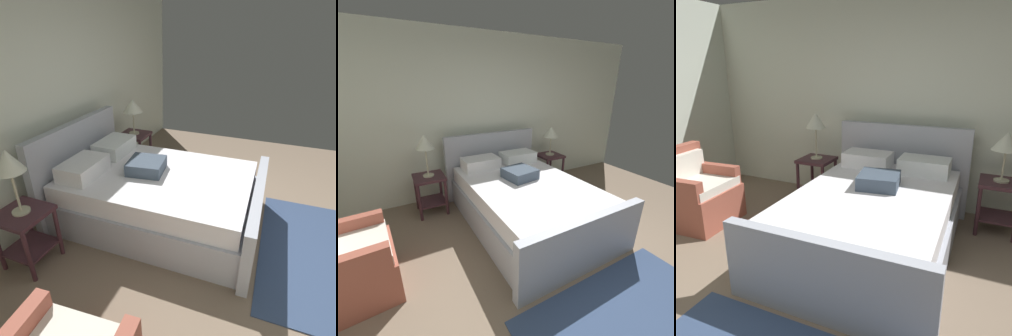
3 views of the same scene
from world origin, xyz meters
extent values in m
cube|color=#7B6855|center=(0.00, 0.00, -0.01)|extent=(6.16, 5.51, 0.02)
cube|color=silver|center=(0.00, 2.81, 1.34)|extent=(6.28, 0.12, 2.68)
cube|color=#A4A8B5|center=(-0.10, 1.44, 0.20)|extent=(1.55, 2.14, 0.40)
cube|color=#A4A8B5|center=(-0.11, 2.55, 0.55)|extent=(1.64, 0.12, 1.11)
cube|color=#A4A8B5|center=(-0.08, 0.34, 0.33)|extent=(1.64, 0.12, 0.67)
cube|color=white|center=(-0.10, 1.44, 0.51)|extent=(1.47, 2.08, 0.22)
cube|color=white|center=(-0.45, 2.22, 0.71)|extent=(0.57, 0.37, 0.18)
cube|color=white|center=(0.23, 2.23, 0.71)|extent=(0.57, 0.37, 0.18)
cube|color=#3B4858|center=(-0.10, 1.60, 0.69)|extent=(0.46, 0.46, 0.14)
cube|color=#40242B|center=(1.04, 2.37, 0.58)|extent=(0.44, 0.44, 0.04)
cube|color=#40242B|center=(1.04, 2.37, 0.18)|extent=(0.40, 0.40, 0.02)
cylinder|color=#40242B|center=(0.85, 2.18, 0.28)|extent=(0.04, 0.04, 0.56)
cylinder|color=#40242B|center=(1.23, 2.18, 0.28)|extent=(0.04, 0.04, 0.56)
cylinder|color=#40242B|center=(0.85, 2.56, 0.28)|extent=(0.04, 0.04, 0.56)
cylinder|color=#40242B|center=(1.23, 2.56, 0.28)|extent=(0.04, 0.04, 0.56)
cylinder|color=#B7B293|center=(1.04, 2.37, 0.61)|extent=(0.16, 0.16, 0.02)
cylinder|color=#B7B293|center=(1.04, 2.37, 0.79)|extent=(0.02, 0.02, 0.33)
cone|color=beige|center=(1.04, 2.37, 1.05)|extent=(0.30, 0.30, 0.19)
cube|color=#40242B|center=(-1.24, 2.34, 0.58)|extent=(0.44, 0.44, 0.04)
cube|color=#40242B|center=(-1.24, 2.34, 0.18)|extent=(0.40, 0.40, 0.02)
cylinder|color=#40242B|center=(-1.43, 2.15, 0.28)|extent=(0.04, 0.04, 0.56)
cylinder|color=#40242B|center=(-1.05, 2.15, 0.28)|extent=(0.04, 0.04, 0.56)
cylinder|color=#40242B|center=(-1.05, 2.53, 0.28)|extent=(0.04, 0.04, 0.56)
cylinder|color=#B7B293|center=(-1.24, 2.34, 0.61)|extent=(0.16, 0.16, 0.02)
cylinder|color=#B7B293|center=(-1.24, 2.34, 0.82)|extent=(0.02, 0.02, 0.40)
cone|color=beige|center=(-1.24, 2.34, 1.12)|extent=(0.26, 0.26, 0.20)
cube|color=navy|center=(-0.10, -0.25, 0.01)|extent=(1.93, 1.00, 0.01)
camera|label=1|loc=(-2.73, 0.29, 2.13)|focal=30.23mm
camera|label=2|loc=(-1.67, -0.96, 1.89)|focal=24.20mm
camera|label=3|loc=(0.88, -1.38, 1.80)|focal=34.85mm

